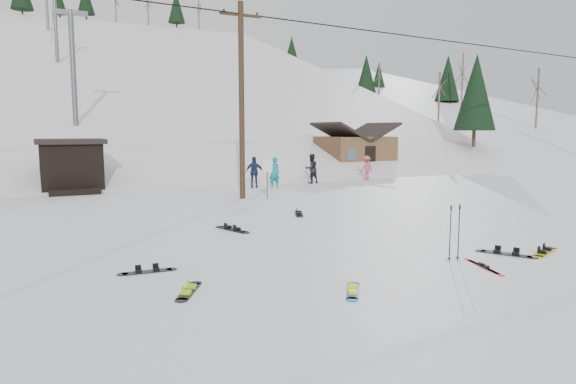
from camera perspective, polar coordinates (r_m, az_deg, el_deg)
name	(u,v)px	position (r m, az deg, el deg)	size (l,w,h in m)	color
ground	(396,283)	(11.33, 11.90, -9.87)	(200.00, 200.00, 0.00)	white
ski_slope	(102,258)	(65.62, -19.93, -6.87)	(60.00, 75.00, 45.00)	white
ridge_right	(386,229)	(75.01, 10.82, -4.08)	(34.00, 85.00, 36.00)	white
treeline_right	(414,155)	(66.24, 13.85, 3.98)	(20.00, 60.00, 10.00)	black
treeline_crest	(77,148)	(94.76, -22.41, 4.51)	(50.00, 6.00, 10.00)	black
utility_pole	(242,98)	(24.16, -5.18, 10.35)	(2.00, 0.26, 9.00)	#3A2819
trail_sign	(267,171)	(24.24, -2.30, 2.30)	(0.50, 0.09, 1.85)	#595B60
lift_hut	(71,165)	(29.52, -22.97, 2.77)	(3.40, 4.10, 2.75)	black
lift_tower_near	(73,61)	(38.84, -22.80, 13.27)	(2.20, 0.36, 8.00)	#595B60
lift_tower_mid	(55,19)	(59.57, -24.44, 17.13)	(2.20, 0.36, 8.00)	#595B60
cabin	(355,153)	(39.13, 7.42, 4.34)	(5.39, 4.40, 3.77)	brown
hero_snowboard	(353,290)	(10.62, 7.24, -10.80)	(0.84, 1.09, 0.09)	#1A53AB
hero_skis	(483,266)	(13.13, 20.89, -7.73)	(0.53, 1.55, 0.08)	red
ski_poles	(455,232)	(13.39, 18.02, -4.28)	(0.39, 0.10, 1.40)	black
board_scatter_a	(147,271)	(12.31, -15.36, -8.48)	(1.34, 0.32, 0.09)	black
board_scatter_b	(232,229)	(16.79, -6.22, -4.13)	(0.70, 1.56, 0.11)	black
board_scatter_c	(189,291)	(10.70, -10.95, -10.72)	(0.81, 1.19, 0.09)	black
board_scatter_d	(506,253)	(14.65, 23.09, -6.30)	(0.92, 1.39, 0.11)	black
board_scatter_e	(545,252)	(15.28, 26.63, -5.95)	(1.48, 0.78, 0.11)	yellow
board_scatter_f	(299,214)	(19.76, 1.21, -2.41)	(0.79, 1.39, 0.11)	black
skier_teal	(274,173)	(28.34, -1.54, 2.15)	(0.63, 0.41, 1.73)	#0C747B
skier_dark	(311,169)	(30.93, 2.61, 2.61)	(0.87, 0.67, 1.78)	black
skier_pink	(366,168)	(33.48, 8.71, 2.67)	(1.00, 0.58, 1.55)	#BD4354
skier_navy	(254,172)	(28.66, -3.75, 2.21)	(1.02, 0.43, 1.75)	#1B2845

